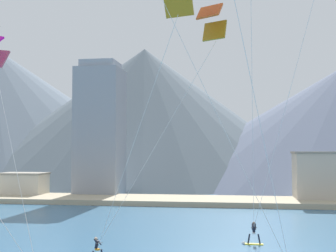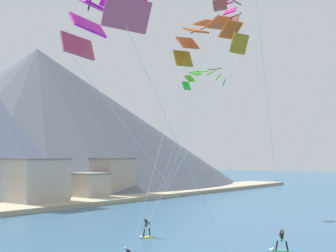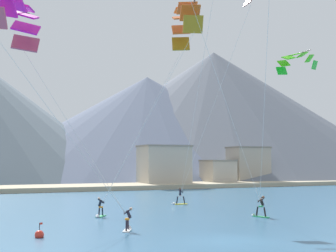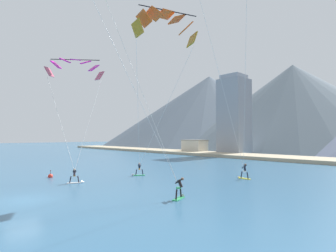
# 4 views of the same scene
# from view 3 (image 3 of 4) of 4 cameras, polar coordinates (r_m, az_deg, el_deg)

# --- Properties ---
(ground_plane) EXTENTS (400.00, 400.00, 0.00)m
(ground_plane) POSITION_cam_3_polar(r_m,az_deg,el_deg) (28.21, 7.72, -13.71)
(ground_plane) COLOR #336084
(kitesurfer_near_lead) EXTENTS (1.32, 1.66, 1.68)m
(kitesurfer_near_lead) POSITION_cam_3_polar(r_m,az_deg,el_deg) (39.60, -8.34, -10.25)
(kitesurfer_near_lead) COLOR #33B266
(kitesurfer_near_lead) RESTS_ON ground
(kitesurfer_near_trail) EXTENTS (1.11, 1.74, 1.64)m
(kitesurfer_near_trail) POSITION_cam_3_polar(r_m,az_deg,el_deg) (31.98, -4.88, -11.79)
(kitesurfer_near_trail) COLOR white
(kitesurfer_near_trail) RESTS_ON ground
(kitesurfer_mid_center) EXTENTS (1.75, 0.62, 1.83)m
(kitesurfer_mid_center) POSITION_cam_3_polar(r_m,az_deg,el_deg) (50.10, 1.32, -8.87)
(kitesurfer_mid_center) COLOR yellow
(kitesurfer_mid_center) RESTS_ON ground
(kitesurfer_far_left) EXTENTS (0.94, 1.78, 1.80)m
(kitesurfer_far_left) POSITION_cam_3_polar(r_m,az_deg,el_deg) (39.99, 11.08, -9.99)
(kitesurfer_far_left) COLOR #33B266
(kitesurfer_far_left) RESTS_ON ground
(parafoil_kite_near_lead) EXTENTS (8.54, 7.23, 16.70)m
(parafoil_kite_near_lead) POSITION_cam_3_polar(r_m,az_deg,el_deg) (41.88, 2.09, 12.58)
(parafoil_kite_near_lead) COLOR #A47617
(parafoil_kite_near_trail) EXTENTS (9.72, 7.36, 14.38)m
(parafoil_kite_near_trail) POSITION_cam_3_polar(r_m,az_deg,el_deg) (34.57, -18.15, 12.42)
(parafoil_kite_near_trail) COLOR #BD4A60
(parafoil_kite_distant_high_outer) EXTENTS (3.48, 6.10, 2.84)m
(parafoil_kite_distant_high_outer) POSITION_cam_3_polar(r_m,az_deg,el_deg) (68.79, 15.37, 7.72)
(parafoil_kite_distant_high_outer) COLOR green
(race_marker_buoy) EXTENTS (0.56, 0.56, 1.02)m
(race_marker_buoy) POSITION_cam_3_polar(r_m,az_deg,el_deg) (30.15, -15.42, -12.68)
(race_marker_buoy) COLOR red
(race_marker_buoy) RESTS_ON ground
(shoreline_strip) EXTENTS (180.00, 10.00, 0.70)m
(shoreline_strip) POSITION_cam_3_polar(r_m,az_deg,el_deg) (75.45, -11.86, -7.37)
(shoreline_strip) COLOR tan
(shoreline_strip) RESTS_ON ground
(shore_building_promenade_mid) EXTENTS (8.39, 6.82, 7.29)m
(shore_building_promenade_mid) POSITION_cam_3_polar(r_m,az_deg,el_deg) (82.69, -0.51, -4.87)
(shore_building_promenade_mid) COLOR #B7AD9E
(shore_building_promenade_mid) RESTS_ON ground
(shore_building_quay_east) EXTENTS (5.21, 5.81, 4.71)m
(shore_building_quay_east) POSITION_cam_3_polar(r_m,az_deg,el_deg) (87.67, 6.11, -5.65)
(shore_building_quay_east) COLOR #B7AD9E
(shore_building_quay_east) RESTS_ON ground
(shore_building_quay_west) EXTENTS (7.46, 5.41, 7.28)m
(shore_building_quay_west) POSITION_cam_3_polar(r_m,az_deg,el_deg) (93.08, 9.76, -4.73)
(shore_building_quay_west) COLOR #A89E8E
(shore_building_quay_west) RESTS_ON ground
(mountain_peak_east_shoulder) EXTENTS (98.83, 98.83, 28.58)m
(mountain_peak_east_shoulder) POSITION_cam_3_polar(r_m,az_deg,el_deg) (134.12, -2.57, -0.04)
(mountain_peak_east_shoulder) COLOR slate
(mountain_peak_east_shoulder) RESTS_ON ground
(mountain_peak_far_spur) EXTENTS (112.99, 112.99, 38.11)m
(mountain_peak_far_spur) POSITION_cam_3_polar(r_m,az_deg,el_deg) (144.89, 5.62, 1.56)
(mountain_peak_far_spur) COLOR slate
(mountain_peak_far_spur) RESTS_ON ground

